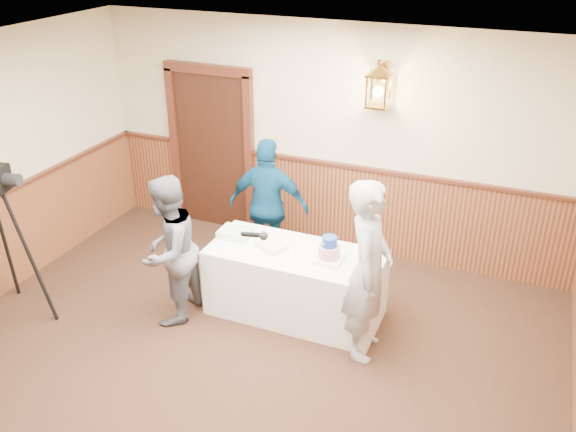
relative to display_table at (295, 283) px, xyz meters
name	(u,v)px	position (x,y,z in m)	size (l,w,h in m)	color
ground	(187,431)	(-0.20, -1.90, -0.38)	(7.00, 7.00, 0.00)	black
room_shell	(196,245)	(-0.26, -1.45, 1.15)	(6.02, 7.02, 2.81)	beige
display_table	(295,283)	(0.00, 0.00, 0.00)	(1.80, 0.80, 0.75)	white
tiered_cake	(329,252)	(0.38, -0.05, 0.48)	(0.27, 0.27, 0.28)	#FFF1C2
sheet_cake_yellow	(272,246)	(-0.25, -0.03, 0.40)	(0.29, 0.22, 0.06)	#E9D68B
sheet_cake_green	(235,233)	(-0.72, 0.07, 0.41)	(0.33, 0.27, 0.08)	#A2E5A1
interviewer	(168,251)	(-1.16, -0.55, 0.42)	(1.48, 0.79, 1.59)	#585A61
baker	(368,271)	(0.85, -0.31, 0.53)	(0.66, 0.43, 1.80)	#9D9EA3
assistant_p	(269,206)	(-0.65, 0.77, 0.43)	(0.95, 0.39, 1.62)	navy
tv_camera_rig	(3,253)	(-2.71, -1.19, 0.39)	(0.67, 0.63, 1.71)	black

